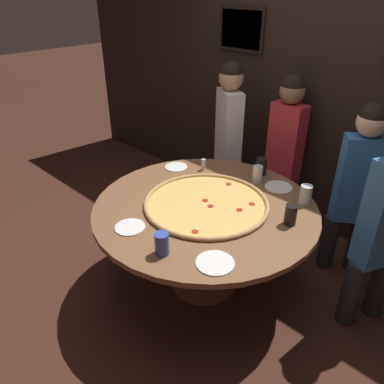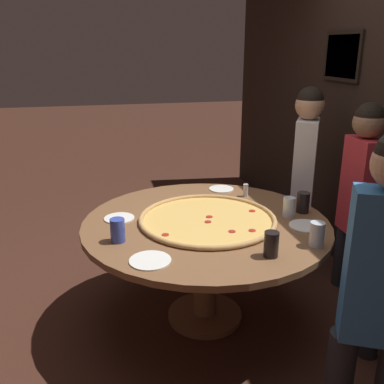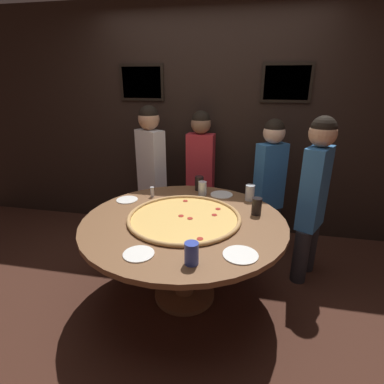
{
  "view_description": "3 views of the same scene",
  "coord_description": "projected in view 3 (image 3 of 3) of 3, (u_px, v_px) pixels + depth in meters",
  "views": [
    {
      "loc": [
        1.53,
        -1.73,
        2.16
      ],
      "look_at": [
        -0.1,
        -0.03,
        0.82
      ],
      "focal_mm": 35.0,
      "sensor_mm": 36.0,
      "label": 1
    },
    {
      "loc": [
        2.51,
        -0.69,
        1.83
      ],
      "look_at": [
        -0.02,
        -0.09,
        0.94
      ],
      "focal_mm": 40.0,
      "sensor_mm": 36.0,
      "label": 2
    },
    {
      "loc": [
        0.49,
        -2.09,
        1.78
      ],
      "look_at": [
        0.06,
        0.03,
        0.97
      ],
      "focal_mm": 28.0,
      "sensor_mm": 36.0,
      "label": 3
    }
  ],
  "objects": [
    {
      "name": "ground_plane",
      "position": [
        185.0,
        295.0,
        2.64
      ],
      "size": [
        24.0,
        24.0,
        0.0
      ],
      "primitive_type": "plane",
      "color": "#422319"
    },
    {
      "name": "back_wall",
      "position": [
        211.0,
        123.0,
        3.47
      ],
      "size": [
        6.4,
        0.08,
        2.6
      ],
      "color": "black",
      "rests_on": "ground_plane"
    },
    {
      "name": "dining_table",
      "position": [
        184.0,
        233.0,
        2.42
      ],
      "size": [
        1.62,
        1.62,
        0.74
      ],
      "color": "brown",
      "rests_on": "ground_plane"
    },
    {
      "name": "giant_pizza",
      "position": [
        184.0,
        217.0,
        2.38
      ],
      "size": [
        0.91,
        0.91,
        0.03
      ],
      "color": "#EAB75B",
      "rests_on": "dining_table"
    },
    {
      "name": "drink_cup_far_right",
      "position": [
        192.0,
        253.0,
        1.79
      ],
      "size": [
        0.09,
        0.09,
        0.14
      ],
      "primitive_type": "cylinder",
      "color": "#384CB7",
      "rests_on": "dining_table"
    },
    {
      "name": "drink_cup_by_shaker",
      "position": [
        250.0,
        193.0,
        2.74
      ],
      "size": [
        0.08,
        0.08,
        0.14
      ],
      "primitive_type": "cylinder",
      "color": "silver",
      "rests_on": "dining_table"
    },
    {
      "name": "drink_cup_centre_back",
      "position": [
        199.0,
        183.0,
        2.99
      ],
      "size": [
        0.09,
        0.09,
        0.14
      ],
      "primitive_type": "cylinder",
      "color": "black",
      "rests_on": "dining_table"
    },
    {
      "name": "drink_cup_far_left",
      "position": [
        257.0,
        206.0,
        2.45
      ],
      "size": [
        0.08,
        0.08,
        0.14
      ],
      "primitive_type": "cylinder",
      "color": "black",
      "rests_on": "dining_table"
    },
    {
      "name": "drink_cup_near_left",
      "position": [
        202.0,
        188.0,
        2.86
      ],
      "size": [
        0.08,
        0.08,
        0.14
      ],
      "primitive_type": "cylinder",
      "color": "silver",
      "rests_on": "dining_table"
    },
    {
      "name": "white_plate_right_side",
      "position": [
        127.0,
        200.0,
        2.76
      ],
      "size": [
        0.19,
        0.19,
        0.01
      ],
      "primitive_type": "cylinder",
      "color": "white",
      "rests_on": "dining_table"
    },
    {
      "name": "white_plate_far_back",
      "position": [
        139.0,
        254.0,
        1.9
      ],
      "size": [
        0.2,
        0.2,
        0.01
      ],
      "primitive_type": "cylinder",
      "color": "white",
      "rests_on": "dining_table"
    },
    {
      "name": "white_plate_near_front",
      "position": [
        222.0,
        195.0,
        2.88
      ],
      "size": [
        0.21,
        0.21,
        0.01
      ],
      "primitive_type": "cylinder",
      "color": "white",
      "rests_on": "dining_table"
    },
    {
      "name": "white_plate_left_side",
      "position": [
        240.0,
        255.0,
        1.89
      ],
      "size": [
        0.23,
        0.23,
        0.01
      ],
      "primitive_type": "cylinder",
      "color": "white",
      "rests_on": "dining_table"
    },
    {
      "name": "condiment_shaker",
      "position": [
        152.0,
        192.0,
        2.82
      ],
      "size": [
        0.04,
        0.04,
        0.1
      ],
      "color": "silver",
      "rests_on": "dining_table"
    },
    {
      "name": "diner_side_left",
      "position": [
        151.0,
        166.0,
        3.37
      ],
      "size": [
        0.4,
        0.32,
        1.53
      ],
      "rotation": [
        0.0,
        0.0,
        2.6
      ],
      "color": "#232328",
      "rests_on": "ground_plane"
    },
    {
      "name": "diner_far_left",
      "position": [
        201.0,
        168.0,
        3.44
      ],
      "size": [
        0.37,
        0.22,
        1.47
      ],
      "rotation": [
        0.0,
        0.0,
        3.08
      ],
      "color": "#232328",
      "rests_on": "ground_plane"
    },
    {
      "name": "diner_side_right",
      "position": [
        270.0,
        180.0,
        3.1
      ],
      "size": [
        0.36,
        0.32,
        1.43
      ],
      "rotation": [
        0.0,
        0.0,
        -2.51
      ],
      "color": "#232328",
      "rests_on": "ground_plane"
    },
    {
      "name": "diner_far_right",
      "position": [
        314.0,
        192.0,
        2.63
      ],
      "size": [
        0.29,
        0.4,
        1.51
      ],
      "rotation": [
        0.0,
        0.0,
        -2.04
      ],
      "color": "#232328",
      "rests_on": "ground_plane"
    }
  ]
}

